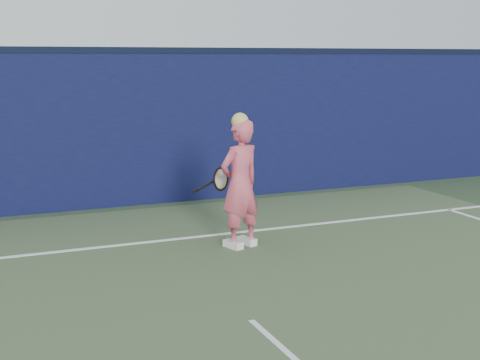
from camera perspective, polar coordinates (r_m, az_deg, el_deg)
name	(u,v)px	position (r m, az deg, el deg)	size (l,w,h in m)	color
backstop_wall	(118,130)	(11.23, -10.36, 4.19)	(24.00, 0.40, 2.50)	black
wall_cap	(115,50)	(11.17, -10.58, 10.83)	(24.00, 0.42, 0.10)	black
player	(240,183)	(8.57, 0.00, -0.29)	(0.71, 0.58, 1.75)	#D35266
racket	(219,180)	(8.90, -1.82, 0.01)	(0.60, 0.25, 0.33)	black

